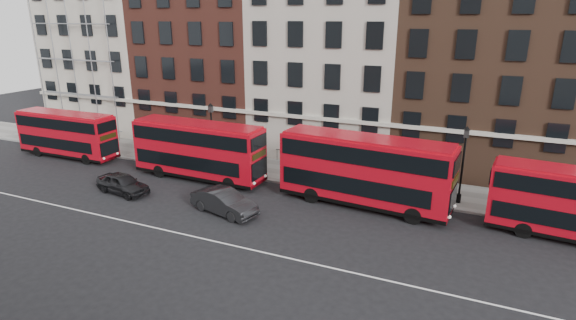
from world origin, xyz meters
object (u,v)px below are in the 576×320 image
at_px(bus_c, 364,169).
at_px(car_rear, 123,184).
at_px(bus_b, 198,149).
at_px(car_front, 224,202).
at_px(bus_a, 67,133).

relative_size(bus_c, car_rear, 2.70).
xyz_separation_m(bus_b, car_front, (5.24, -4.83, -1.64)).
distance_m(bus_c, car_front, 9.40).
relative_size(bus_a, bus_b, 0.91).
bearing_deg(bus_c, car_rear, -158.75).
bearing_deg(bus_a, bus_c, -0.50).
distance_m(bus_a, car_front, 19.98).
relative_size(car_rear, car_front, 0.91).
height_order(bus_a, car_rear, bus_a).
xyz_separation_m(bus_a, car_front, (19.33, -4.83, -1.42)).
xyz_separation_m(bus_b, car_rear, (-3.27, -4.80, -1.68)).
bearing_deg(bus_b, car_front, -41.26).
height_order(bus_a, bus_c, bus_c).
xyz_separation_m(bus_a, bus_c, (27.19, 0.00, 0.37)).
relative_size(bus_a, car_front, 2.07).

